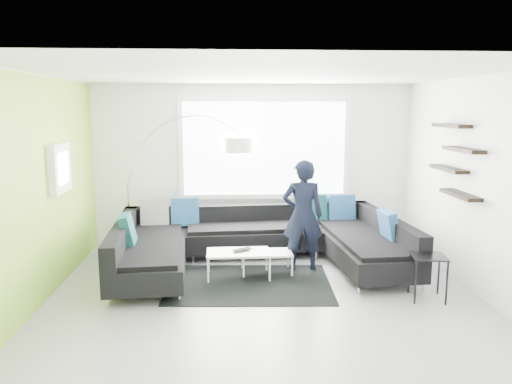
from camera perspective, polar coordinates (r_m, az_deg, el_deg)
ground at (r=6.63m, az=0.88°, el=-11.58°), size 5.50×5.50×0.00m
room_shell at (r=6.41m, az=1.12°, el=4.37°), size 5.54×5.04×2.82m
sectional_sofa at (r=7.45m, az=0.34°, el=-5.97°), size 4.32×2.84×0.90m
rug at (r=6.97m, az=-0.76°, el=-10.42°), size 2.30×1.73×0.01m
coffee_table at (r=7.27m, az=-0.39°, el=-8.05°), size 1.17×0.69×0.38m
arc_lamp at (r=8.57m, az=-14.47°, el=0.88°), size 2.15×0.74×2.28m
side_table at (r=6.73m, az=19.00°, el=-9.19°), size 0.47×0.47×0.57m
person at (r=7.39m, az=5.36°, el=-2.68°), size 0.65×0.47×1.66m
laptop at (r=7.13m, az=-1.41°, el=-6.72°), size 0.48×0.47×0.02m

